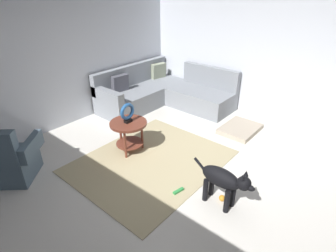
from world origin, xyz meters
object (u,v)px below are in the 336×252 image
(dog_toy_ball, at_px, (222,198))
(torus_sculpture, at_px, (127,112))
(dog_toy_rope, at_px, (178,191))
(dog_bed_mat, at_px, (240,129))
(sectional_couch, at_px, (163,93))
(armchair, at_px, (8,160))
(dog, at_px, (224,181))
(side_table, at_px, (129,129))

(dog_toy_ball, bearing_deg, torus_sculpture, 88.38)
(dog_toy_rope, bearing_deg, dog_bed_mat, 4.16)
(sectional_couch, distance_m, armchair, 3.43)
(dog, bearing_deg, dog_toy_rope, -70.04)
(torus_sculpture, bearing_deg, side_table, 69.44)
(dog_toy_ball, bearing_deg, dog_bed_mat, 20.06)
(side_table, relative_size, torus_sculpture, 1.84)
(torus_sculpture, relative_size, dog_toy_rope, 2.06)
(armchair, xyz_separation_m, torus_sculpture, (1.60, -0.75, 0.39))
(side_table, height_order, dog_toy_rope, side_table)
(dog, xyz_separation_m, dog_toy_ball, (0.06, 0.02, -0.34))
(dog, relative_size, dog_toy_rope, 5.36)
(side_table, height_order, torus_sculpture, torus_sculpture)
(sectional_couch, bearing_deg, armchair, -178.54)
(sectional_couch, bearing_deg, dog_bed_mat, -90.16)
(armchair, relative_size, dog_toy_ball, 12.07)
(armchair, relative_size, side_table, 1.66)
(armchair, bearing_deg, sectional_couch, 48.75)
(torus_sculpture, relative_size, dog_toy_ball, 3.95)
(dog_toy_ball, bearing_deg, sectional_couch, 54.39)
(dog_bed_mat, height_order, dog, dog)
(sectional_couch, distance_m, dog_toy_ball, 3.24)
(armchair, relative_size, dog, 1.17)
(side_table, bearing_deg, dog_bed_mat, -31.20)
(armchair, xyz_separation_m, dog_toy_ball, (1.55, -2.54, -0.28))
(dog_toy_ball, bearing_deg, armchair, 121.33)
(dog, relative_size, dog_toy_ball, 10.29)
(armchair, distance_m, dog, 2.96)
(armchair, xyz_separation_m, side_table, (1.60, -0.75, 0.09))
(sectional_couch, bearing_deg, dog, -126.28)
(torus_sculpture, relative_size, dog_bed_mat, 0.41)
(armchair, height_order, side_table, armchair)
(armchair, relative_size, dog_bed_mat, 1.24)
(dog, distance_m, dog_toy_rope, 0.68)
(dog, bearing_deg, side_table, -91.85)
(torus_sculpture, height_order, dog, torus_sculpture)
(dog, bearing_deg, sectional_couch, -124.60)
(side_table, bearing_deg, sectional_couch, 24.55)
(armchair, bearing_deg, torus_sculpture, 22.17)
(armchair, bearing_deg, dog_bed_mat, 18.84)
(side_table, xyz_separation_m, dog, (-0.11, -1.81, -0.04))
(armchair, distance_m, dog_toy_rope, 2.41)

